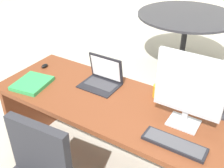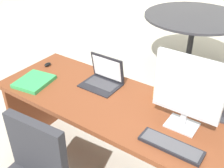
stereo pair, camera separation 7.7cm
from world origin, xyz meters
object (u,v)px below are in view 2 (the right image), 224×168
Objects in this scene: monitor at (188,89)px; mouse at (48,64)px; desk at (113,118)px; keyboard at (171,146)px; laptop at (104,75)px; book at (34,81)px; coffee_mug at (158,92)px; meeting_table at (193,29)px.

monitor reaches higher than mouse.
desk is 4.65× the size of keyboard.
book is (-0.47, -0.33, -0.05)m from laptop.
monitor reaches higher than book.
coffee_mug is 0.08× the size of meeting_table.
monitor is 1.57× the size of book.
laptop is 2.91× the size of coffee_mug.
book is at bearing -171.13° from monitor.
laptop is at bearing 35.16° from book.
meeting_table is at bearing 78.48° from book.
monitor is at bearing -71.68° from meeting_table.
monitor is 0.41m from coffee_mug.
meeting_table is at bearing 89.70° from laptop.
book is (-0.64, -0.21, 0.22)m from desk.
coffee_mug is at bearing 32.11° from desk.
meeting_table is (0.61, 2.09, -0.17)m from mouse.
mouse is 0.05× the size of meeting_table.
laptop is 0.46m from coffee_mug.
coffee_mug is at bearing 6.94° from laptop.
laptop is 0.60m from mouse.
keyboard is at bearing -84.42° from monitor.
book is (-1.20, -0.19, -0.27)m from monitor.
coffee_mug is at bearing 143.84° from monitor.
mouse reaches higher than keyboard.
desk is 0.43m from coffee_mug.
book is at bearing 178.49° from keyboard.
mouse is 0.30m from book.
laptop reaches higher than desk.
meeting_table is at bearing 73.75° from mouse.
monitor is 4.85× the size of coffee_mug.
mouse is 2.19m from meeting_table.
coffee_mug reaches higher than desk.
keyboard is 2.52m from meeting_table.
keyboard is (0.75, -0.36, -0.06)m from laptop.
laptop is at bearing 5.56° from mouse.
mouse reaches higher than desk.
book is 1.01m from coffee_mug.
keyboard is 0.29× the size of meeting_table.
desk is 0.71m from book.
coffee_mug is at bearing 22.65° from book.
desk is at bearing 17.89° from book.
desk is at bearing 157.69° from keyboard.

